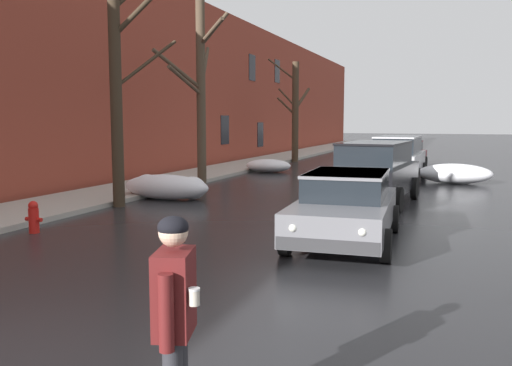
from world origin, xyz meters
TOP-DOWN VIEW (x-y plane):
  - left_sidewalk_slab at (-6.29, 18.00)m, footprint 2.78×80.00m
  - brick_townhouse_facade at (-8.18, 18.02)m, footprint 0.63×80.00m
  - snow_bank_near_corner_left at (-4.02, 20.65)m, footprint 2.18×1.46m
  - snow_bank_along_left_kerb at (4.28, 18.84)m, footprint 2.79×1.35m
  - snow_bank_mid_block_left at (-4.15, 11.25)m, footprint 2.87×1.13m
  - bare_tree_second_along_sidewalk at (-4.61, 9.51)m, footprint 1.87×1.78m
  - bare_tree_mid_block at (-4.68, 14.79)m, footprint 2.41×3.75m
  - bare_tree_far_down_block at (-4.71, 27.46)m, footprint 2.04×2.47m
  - sedan_grey_approaching_near_lane at (2.26, 7.18)m, footprint 2.15×4.50m
  - suv_black_parked_kerbside_close at (2.04, 12.71)m, footprint 2.39×4.56m
  - suv_silver_parked_kerbside_mid at (2.08, 19.00)m, footprint 2.09×4.75m
  - sedan_maroon_parked_far_down_block at (1.82, 24.64)m, footprint 2.15×4.37m
  - pedestrian_with_coffee at (2.38, -0.13)m, footprint 0.45×0.64m
  - fire_hydrant at (-4.31, 5.70)m, footprint 0.42×0.22m

SIDE VIEW (x-z plane):
  - left_sidewalk_slab at x=-6.29m, z-range 0.00..0.14m
  - snow_bank_near_corner_left at x=-4.02m, z-range 0.00..0.63m
  - fire_hydrant at x=-4.31m, z-range 0.00..0.71m
  - snow_bank_along_left_kerb at x=4.28m, z-range -0.01..0.77m
  - snow_bank_mid_block_left at x=-4.15m, z-range -0.01..0.77m
  - sedan_maroon_parked_far_down_block at x=1.82m, z-range 0.04..1.46m
  - sedan_grey_approaching_near_lane at x=2.26m, z-range 0.04..1.46m
  - suv_silver_parked_kerbside_mid at x=2.08m, z-range 0.08..1.90m
  - suv_black_parked_kerbside_close at x=2.04m, z-range 0.08..1.90m
  - pedestrian_with_coffee at x=2.38m, z-range 0.16..1.92m
  - bare_tree_far_down_block at x=-4.71m, z-range 0.02..6.06m
  - bare_tree_second_along_sidewalk at x=-4.61m, z-range 0.17..7.16m
  - bare_tree_mid_block at x=-4.68m, z-range 0.23..7.20m
  - brick_townhouse_facade at x=-8.18m, z-range 0.00..8.37m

